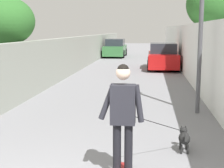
% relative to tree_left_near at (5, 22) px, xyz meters
% --- Properties ---
extents(ground_plane, '(80.00, 80.00, 0.00)m').
position_rel_tree_left_near_xyz_m(ground_plane, '(6.50, -3.99, -2.59)').
color(ground_plane, gray).
extents(wall_left, '(48.00, 0.30, 1.93)m').
position_rel_tree_left_near_xyz_m(wall_left, '(4.50, -0.95, -1.63)').
color(wall_left, '#999E93').
rests_on(wall_left, ground).
extents(fence_right, '(48.00, 0.30, 2.58)m').
position_rel_tree_left_near_xyz_m(fence_right, '(4.50, -7.03, -1.30)').
color(fence_right, white).
rests_on(fence_right, ground).
extents(tree_left_near, '(2.12, 2.12, 3.49)m').
position_rel_tree_left_near_xyz_m(tree_left_near, '(0.00, 0.00, 0.00)').
color(tree_left_near, brown).
rests_on(tree_left_near, ground).
extents(tree_right_mid, '(2.62, 2.62, 4.75)m').
position_rel_tree_left_near_xyz_m(tree_right_mid, '(5.50, -8.13, 0.94)').
color(tree_right_mid, '#473523').
rests_on(tree_right_mid, ground).
extents(person_skateboarder, '(0.23, 0.71, 1.72)m').
position_rel_tree_left_near_xyz_m(person_skateboarder, '(-6.37, -4.73, -1.50)').
color(person_skateboarder, black).
rests_on(person_skateboarder, skateboard).
extents(dog, '(1.57, 1.20, 1.06)m').
position_rel_tree_left_near_xyz_m(dog, '(-5.09, -5.80, -2.31)').
color(dog, black).
rests_on(dog, ground).
extents(car_near, '(3.91, 1.80, 1.54)m').
position_rel_tree_left_near_xyz_m(car_near, '(8.44, -5.88, -1.88)').
color(car_near, '#B71414').
rests_on(car_near, ground).
extents(car_far, '(4.38, 1.80, 1.54)m').
position_rel_tree_left_near_xyz_m(car_far, '(17.26, -2.10, -1.87)').
color(car_far, '#336B38').
rests_on(car_far, ground).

